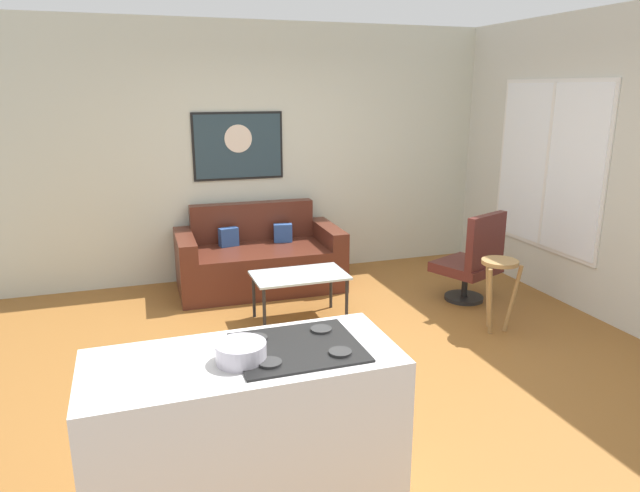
# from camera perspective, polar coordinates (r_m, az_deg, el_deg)

# --- Properties ---
(ground) EXTENTS (6.40, 6.40, 0.04)m
(ground) POSITION_cam_1_polar(r_m,az_deg,el_deg) (4.70, 2.04, -11.43)
(ground) COLOR brown
(back_wall) EXTENTS (6.40, 0.05, 2.80)m
(back_wall) POSITION_cam_1_polar(r_m,az_deg,el_deg) (6.56, -5.40, 9.19)
(back_wall) COLOR beige
(back_wall) RESTS_ON ground
(right_wall) EXTENTS (0.05, 6.40, 2.80)m
(right_wall) POSITION_cam_1_polar(r_m,az_deg,el_deg) (5.94, 25.71, 7.11)
(right_wall) COLOR beige
(right_wall) RESTS_ON ground
(couch) EXTENTS (1.74, 0.93, 0.88)m
(couch) POSITION_cam_1_polar(r_m,az_deg,el_deg) (6.26, -6.07, -1.42)
(couch) COLOR #502318
(couch) RESTS_ON ground
(coffee_table) EXTENTS (0.86, 0.51, 0.45)m
(coffee_table) POSITION_cam_1_polar(r_m,az_deg,el_deg) (5.29, -2.06, -3.27)
(coffee_table) COLOR silver
(coffee_table) RESTS_ON ground
(armchair) EXTENTS (0.72, 0.71, 0.93)m
(armchair) POSITION_cam_1_polar(r_m,az_deg,el_deg) (5.94, 14.95, -1.41)
(armchair) COLOR black
(armchair) RESTS_ON ground
(bar_stool) EXTENTS (0.36, 0.36, 0.66)m
(bar_stool) POSITION_cam_1_polar(r_m,az_deg,el_deg) (5.27, 17.30, -2.94)
(bar_stool) COLOR #A07845
(bar_stool) RESTS_ON ground
(kitchen_counter) EXTENTS (1.48, 0.64, 0.91)m
(kitchen_counter) POSITION_cam_1_polar(r_m,az_deg,el_deg) (2.99, -7.32, -18.33)
(kitchen_counter) COLOR silver
(kitchen_counter) RESTS_ON ground
(mixing_bowl) EXTENTS (0.24, 0.24, 0.09)m
(mixing_bowl) POSITION_cam_1_polar(r_m,az_deg,el_deg) (2.71, -7.85, -10.43)
(mixing_bowl) COLOR silver
(mixing_bowl) RESTS_ON kitchen_counter
(wall_painting) EXTENTS (1.00, 0.03, 0.74)m
(wall_painting) POSITION_cam_1_polar(r_m,az_deg,el_deg) (6.44, -8.11, 9.79)
(wall_painting) COLOR black
(window) EXTENTS (0.03, 1.57, 1.72)m
(window) POSITION_cam_1_polar(r_m,az_deg,el_deg) (6.36, 21.65, 7.37)
(window) COLOR silver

